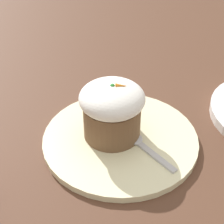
# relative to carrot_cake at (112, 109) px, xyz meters

# --- Properties ---
(ground_plane) EXTENTS (4.00, 4.00, 0.00)m
(ground_plane) POSITION_rel_carrot_cake_xyz_m (0.01, -0.01, -0.06)
(ground_plane) COLOR #513323
(dessert_plate) EXTENTS (0.26, 0.26, 0.01)m
(dessert_plate) POSITION_rel_carrot_cake_xyz_m (0.01, -0.01, -0.06)
(dessert_plate) COLOR beige
(dessert_plate) RESTS_ON ground_plane
(carrot_cake) EXTENTS (0.11, 0.11, 0.10)m
(carrot_cake) POSITION_rel_carrot_cake_xyz_m (0.00, 0.00, 0.00)
(carrot_cake) COLOR brown
(carrot_cake) RESTS_ON dessert_plate
(spoon) EXTENTS (0.09, 0.10, 0.01)m
(spoon) POSITION_rel_carrot_cake_xyz_m (0.05, -0.03, -0.05)
(spoon) COLOR #B7B7BC
(spoon) RESTS_ON dessert_plate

